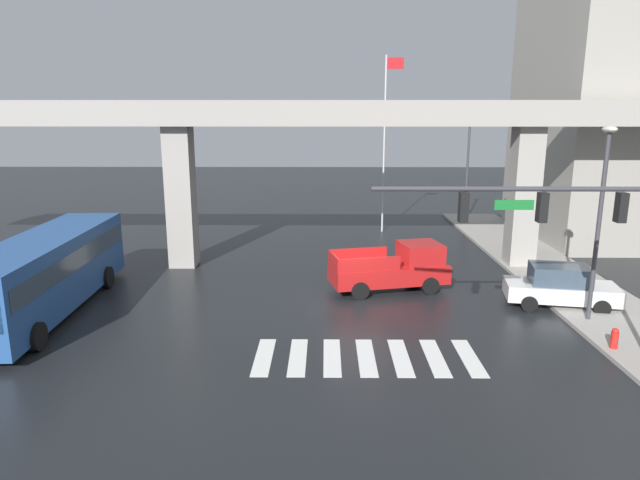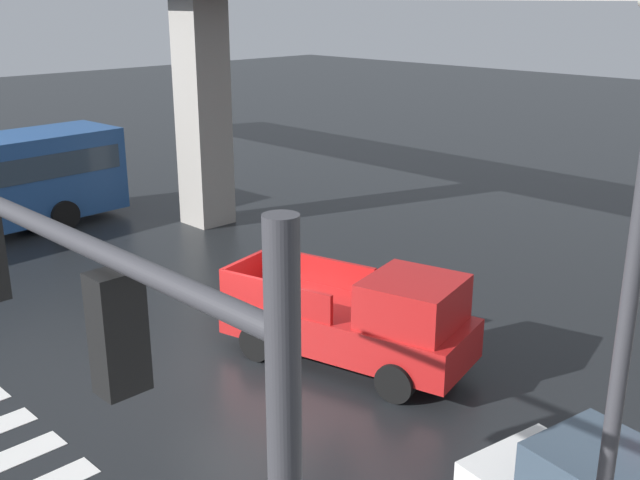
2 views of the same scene
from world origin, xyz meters
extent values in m
plane|color=black|center=(0.00, 0.00, 0.00)|extent=(120.00, 120.00, 0.00)
cube|color=silver|center=(-3.30, -5.44, 0.01)|extent=(0.55, 2.80, 0.01)
cube|color=silver|center=(-2.20, -5.44, 0.01)|extent=(0.55, 2.80, 0.01)
cube|color=silver|center=(-1.10, -5.44, 0.01)|extent=(0.55, 2.80, 0.01)
cube|color=silver|center=(0.00, -5.44, 0.01)|extent=(0.55, 2.80, 0.01)
cube|color=silver|center=(1.10, -5.44, 0.01)|extent=(0.55, 2.80, 0.01)
cube|color=silver|center=(2.20, -5.44, 0.01)|extent=(0.55, 2.80, 0.01)
cube|color=silver|center=(3.30, -5.44, 0.01)|extent=(0.55, 2.80, 0.01)
cube|color=#9E9991|center=(0.00, 5.52, 7.67)|extent=(56.10, 2.47, 1.20)
cube|color=#9E9991|center=(-8.61, 5.52, 3.54)|extent=(1.30, 1.30, 7.07)
cube|color=#9E9991|center=(8.61, 5.52, 3.54)|extent=(1.30, 1.30, 7.07)
cube|color=#9E9991|center=(9.73, 2.00, 0.07)|extent=(4.00, 36.00, 0.15)
cube|color=red|center=(1.48, 1.49, 0.78)|extent=(5.40, 3.00, 0.80)
cube|color=red|center=(2.89, 1.82, 1.63)|extent=(2.05, 2.09, 0.90)
cube|color=#3F5160|center=(3.34, 1.92, 1.63)|extent=(0.48, 1.65, 0.77)
cube|color=red|center=(0.16, 2.08, 1.48)|extent=(2.61, 0.70, 0.60)
cube|color=red|center=(0.56, 0.38, 1.48)|extent=(2.61, 0.70, 0.60)
cube|color=red|center=(-0.96, 0.92, 1.48)|extent=(0.49, 1.73, 0.60)
cylinder|color=black|center=(2.81, 2.73, 0.38)|extent=(0.80, 0.44, 0.76)
cylinder|color=black|center=(3.22, 0.97, 0.38)|extent=(0.80, 0.44, 0.76)
cylinder|color=black|center=(-0.27, 2.01, 0.38)|extent=(0.80, 0.44, 0.76)
cylinder|color=black|center=(0.14, 0.25, 0.38)|extent=(0.80, 0.44, 0.76)
cube|color=#234C8C|center=(-12.25, -1.27, 1.64)|extent=(2.99, 10.90, 2.70)
cube|color=#2D3D4C|center=(-12.25, -1.27, 2.11)|extent=(3.00, 10.36, 0.76)
cylinder|color=black|center=(-10.86, -4.99, 0.48)|extent=(0.39, 0.97, 0.96)
cylinder|color=black|center=(-11.16, 1.75, 0.48)|extent=(0.39, 0.97, 0.96)
cylinder|color=black|center=(-13.61, 1.64, 0.48)|extent=(0.39, 0.97, 0.96)
cube|color=silver|center=(8.21, -0.56, 0.64)|extent=(4.54, 2.48, 0.64)
cube|color=#384756|center=(8.11, -0.54, 1.34)|extent=(2.46, 1.86, 0.76)
cylinder|color=black|center=(9.67, 0.06, 0.32)|extent=(0.67, 0.35, 0.64)
cylinder|color=black|center=(9.37, -1.64, 0.32)|extent=(0.67, 0.35, 0.64)
cylinder|color=black|center=(7.05, 0.53, 0.32)|extent=(0.67, 0.35, 0.64)
cylinder|color=black|center=(6.75, -1.17, 0.32)|extent=(0.67, 0.35, 0.64)
cylinder|color=#38383D|center=(4.25, -6.55, 5.60)|extent=(8.60, 0.14, 0.14)
cube|color=black|center=(6.95, -6.55, 5.08)|extent=(0.24, 0.32, 0.84)
sphere|color=red|center=(6.95, -6.55, 5.34)|extent=(0.17, 0.17, 0.17)
cube|color=black|center=(4.75, -6.55, 5.08)|extent=(0.24, 0.32, 0.84)
sphere|color=red|center=(4.75, -6.55, 5.34)|extent=(0.17, 0.17, 0.17)
cube|color=black|center=(2.55, -6.55, 5.08)|extent=(0.24, 0.32, 0.84)
sphere|color=red|center=(2.55, -6.55, 5.34)|extent=(0.17, 0.17, 0.17)
cube|color=#19722D|center=(3.96, -6.55, 5.15)|extent=(1.10, 0.04, 0.28)
cylinder|color=#38383D|center=(8.53, -2.33, 3.50)|extent=(0.16, 0.16, 7.00)
ellipsoid|color=beige|center=(8.53, -2.33, 7.12)|extent=(0.44, 0.70, 0.24)
cylinder|color=#38383D|center=(8.53, 6.50, 3.50)|extent=(0.16, 0.16, 7.00)
ellipsoid|color=beige|center=(8.53, 6.50, 7.12)|extent=(0.44, 0.70, 0.24)
cylinder|color=#38383D|center=(8.53, 16.45, 3.50)|extent=(0.16, 0.16, 7.00)
ellipsoid|color=beige|center=(8.53, 16.45, 7.12)|extent=(0.44, 0.70, 0.24)
cylinder|color=red|center=(8.13, -4.97, 0.35)|extent=(0.24, 0.24, 0.70)
sphere|color=red|center=(8.13, -4.97, 0.74)|extent=(0.22, 0.22, 0.22)
cylinder|color=silver|center=(2.46, 14.05, 5.62)|extent=(0.12, 0.12, 11.25)
cube|color=red|center=(3.01, 14.05, 10.75)|extent=(1.10, 0.04, 0.70)
camera|label=1|loc=(-1.33, -21.73, 7.62)|focal=30.71mm
camera|label=2|loc=(11.04, -8.77, 7.16)|focal=42.39mm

